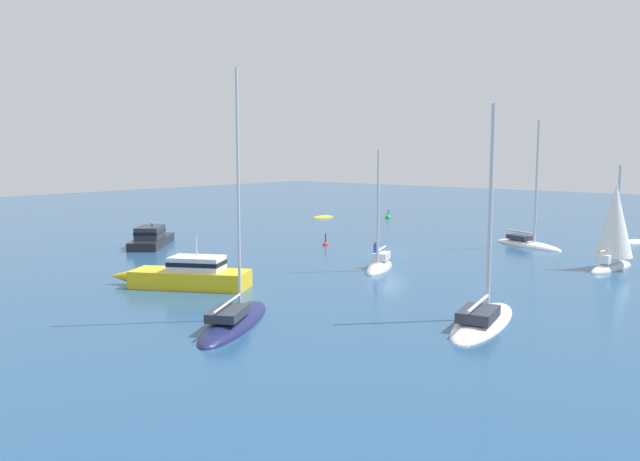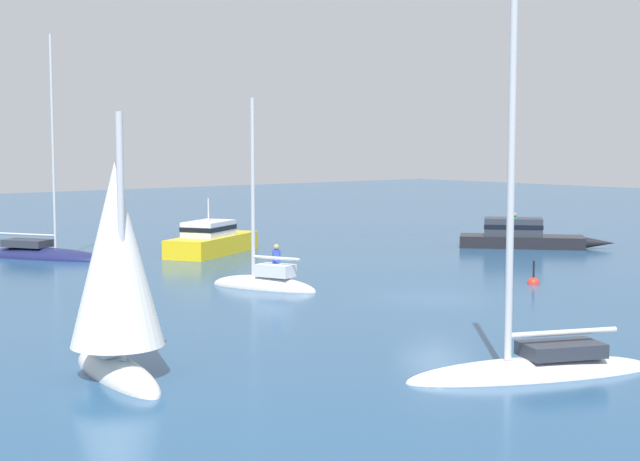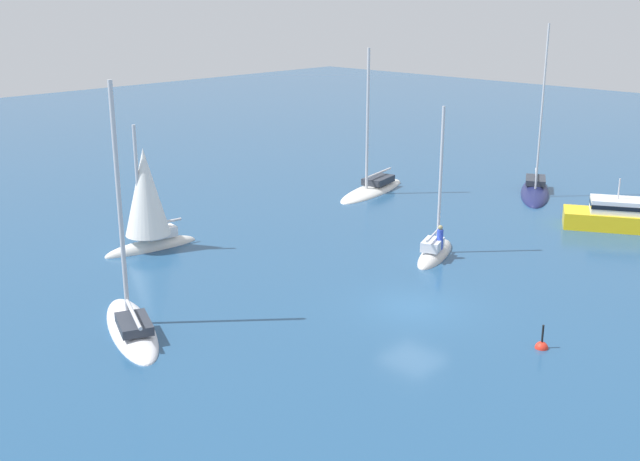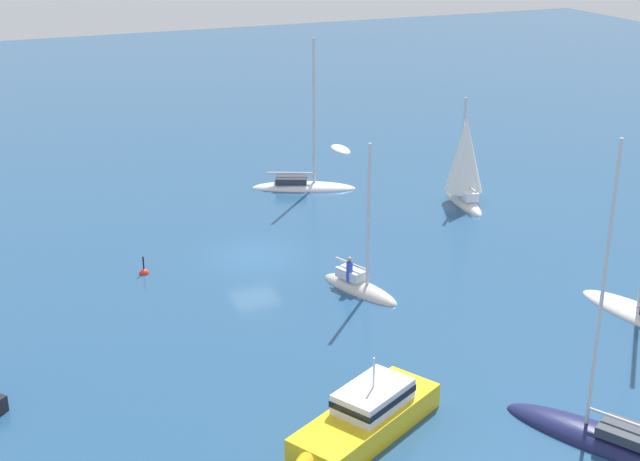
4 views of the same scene
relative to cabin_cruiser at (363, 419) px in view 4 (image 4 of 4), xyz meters
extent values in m
plane|color=navy|center=(-1.67, -17.45, -0.70)|extent=(160.00, 160.00, 0.00)
cube|color=yellow|center=(-0.16, -0.09, -0.23)|extent=(6.70, 5.03, 0.95)
cube|color=silver|center=(-0.50, -0.28, 0.64)|extent=(3.34, 2.91, 0.79)
cube|color=black|center=(-0.50, -0.28, 0.68)|extent=(3.40, 2.97, 0.24)
cylinder|color=silver|center=(-0.50, -0.28, 1.62)|extent=(0.08, 0.08, 1.17)
ellipsoid|color=white|center=(-8.33, -27.15, -0.70)|extent=(6.86, 4.24, 0.85)
cube|color=#2D333D|center=(-7.58, -27.47, -0.10)|extent=(2.33, 1.89, 0.35)
cylinder|color=silver|center=(-8.94, -26.88, 4.39)|extent=(0.18, 0.18, 9.34)
cylinder|color=silver|center=(-7.55, -27.48, 0.33)|extent=(2.84, 1.35, 0.15)
ellipsoid|color=silver|center=(-5.06, -11.28, -0.70)|extent=(2.88, 4.92, 1.01)
cube|color=silver|center=(-4.85, -11.81, 0.05)|extent=(1.33, 1.65, 0.49)
cylinder|color=silver|center=(-5.23, -10.83, 3.32)|extent=(0.16, 0.16, 7.03)
cylinder|color=silver|center=(-4.85, -11.84, 0.54)|extent=(0.89, 2.06, 0.13)
cylinder|color=blue|center=(-4.61, -11.54, 0.31)|extent=(0.32, 0.32, 1.01)
sphere|color=tan|center=(-4.61, -11.54, 0.94)|extent=(0.24, 0.24, 0.24)
ellipsoid|color=white|center=(-14.22, -34.68, -0.70)|extent=(1.25, 2.65, 0.47)
ellipsoid|color=#191E4C|center=(-7.74, 3.72, -0.70)|extent=(5.34, 7.63, 1.07)
cube|color=#2D333D|center=(-8.19, 4.53, 0.02)|extent=(2.24, 2.64, 0.37)
cylinder|color=silver|center=(-7.37, 3.05, 5.08)|extent=(0.13, 0.13, 10.49)
cylinder|color=silver|center=(-8.21, 4.56, 0.45)|extent=(1.77, 3.08, 0.10)
ellipsoid|color=silver|center=(-16.44, -20.65, -0.70)|extent=(1.88, 5.26, 1.01)
cube|color=white|center=(-16.35, -20.04, 0.07)|extent=(1.02, 1.64, 0.54)
cylinder|color=silver|center=(-16.51, -21.16, 2.83)|extent=(0.18, 0.18, 6.05)
cylinder|color=silver|center=(-16.35, -20.01, 0.59)|extent=(0.47, 2.31, 0.14)
cone|color=white|center=(-16.45, -20.76, 2.38)|extent=(2.63, 2.63, 4.54)
sphere|color=red|center=(4.23, -17.35, -0.70)|extent=(0.51, 0.51, 0.51)
cylinder|color=black|center=(4.23, -17.35, -0.10)|extent=(0.08, 0.08, 0.69)
camera|label=1|loc=(-28.39, 22.96, 6.84)|focal=37.10mm
camera|label=2|loc=(-27.60, -42.16, 5.17)|focal=54.36mm
camera|label=3|loc=(16.72, -42.42, 12.13)|focal=43.71mm
camera|label=4|loc=(11.91, 24.93, 17.76)|focal=50.62mm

